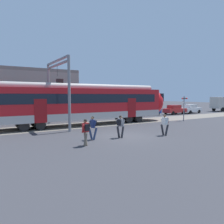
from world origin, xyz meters
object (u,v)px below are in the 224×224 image
(parked_car_blue, at_px, (148,110))
(parked_car_red, at_px, (175,110))
(pedestrian_grey, at_px, (120,124))
(crossing_signal, at_px, (184,105))
(box_truck, at_px, (222,103))
(pedestrian_navy, at_px, (93,126))
(parked_car_white, at_px, (191,109))
(pedestrian_red, at_px, (86,130))
(pedestrian_white, at_px, (165,123))

(parked_car_blue, bearing_deg, parked_car_red, -6.07)
(pedestrian_grey, relative_size, crossing_signal, 0.56)
(box_truck, bearing_deg, pedestrian_navy, -160.97)
(pedestrian_grey, height_order, crossing_signal, crossing_signal)
(box_truck, bearing_deg, parked_car_white, -179.36)
(parked_car_blue, bearing_deg, pedestrian_red, -140.88)
(pedestrian_navy, relative_size, parked_car_blue, 0.41)
(parked_car_blue, xyz_separation_m, crossing_signal, (-1.15, -7.87, 1.23))
(pedestrian_red, xyz_separation_m, parked_car_red, (22.04, 13.15, -0.21))
(pedestrian_white, bearing_deg, pedestrian_navy, 165.72)
(pedestrian_grey, bearing_deg, pedestrian_white, -15.65)
(pedestrian_navy, bearing_deg, parked_car_blue, 38.12)
(pedestrian_white, relative_size, parked_car_red, 0.41)
(pedestrian_grey, distance_m, parked_car_red, 22.38)
(parked_car_blue, bearing_deg, pedestrian_grey, -137.04)
(pedestrian_red, distance_m, parked_car_blue, 21.71)
(parked_car_red, xyz_separation_m, crossing_signal, (-6.35, -7.32, 1.23))
(parked_car_blue, bearing_deg, crossing_signal, -98.35)
(pedestrian_white, xyz_separation_m, box_truck, (28.93, 13.28, 0.58))
(pedestrian_white, distance_m, parked_car_blue, 17.00)
(parked_car_blue, bearing_deg, pedestrian_white, -126.52)
(pedestrian_grey, bearing_deg, parked_car_white, 28.00)
(parked_car_white, bearing_deg, parked_car_red, -179.13)
(parked_car_red, bearing_deg, box_truck, 0.71)
(pedestrian_navy, bearing_deg, pedestrian_red, -130.28)
(pedestrian_navy, height_order, parked_car_white, pedestrian_navy)
(pedestrian_red, height_order, box_truck, box_truck)
(pedestrian_red, bearing_deg, pedestrian_navy, 49.72)
(crossing_signal, bearing_deg, box_truck, 20.55)
(pedestrian_red, distance_m, crossing_signal, 16.77)
(pedestrian_white, bearing_deg, parked_car_blue, 53.48)
(pedestrian_red, height_order, crossing_signal, crossing_signal)
(pedestrian_white, bearing_deg, parked_car_white, 34.14)
(pedestrian_grey, bearing_deg, pedestrian_navy, 168.15)
(pedestrian_grey, xyz_separation_m, parked_car_blue, (13.62, 12.68, -0.21))
(pedestrian_red, relative_size, crossing_signal, 0.56)
(pedestrian_grey, distance_m, parked_car_white, 25.97)
(pedestrian_navy, relative_size, crossing_signal, 0.56)
(pedestrian_red, xyz_separation_m, pedestrian_navy, (1.22, 1.44, 0.00))
(pedestrian_red, bearing_deg, parked_car_white, 26.79)
(parked_car_white, bearing_deg, box_truck, 0.64)
(parked_car_white, height_order, box_truck, box_truck)
(pedestrian_grey, relative_size, parked_car_red, 0.41)
(pedestrian_red, bearing_deg, parked_car_red, 30.82)
(pedestrian_navy, distance_m, parked_car_white, 27.58)
(parked_car_white, distance_m, box_truck, 9.53)
(pedestrian_grey, height_order, pedestrian_white, same)
(parked_car_red, xyz_separation_m, box_truck, (13.62, 0.17, 0.79))
(pedestrian_grey, height_order, box_truck, box_truck)
(pedestrian_grey, height_order, parked_car_white, pedestrian_grey)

